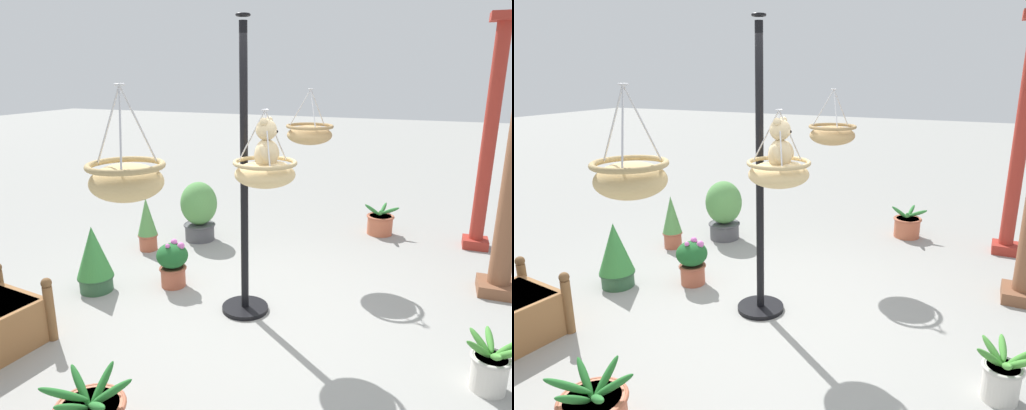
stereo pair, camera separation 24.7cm
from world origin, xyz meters
The scene contains 13 objects.
ground_plane centered at (0.00, 0.00, 0.00)m, with size 40.00×40.00×0.00m, color gray.
display_pole_central centered at (-0.17, -0.12, 0.85)m, with size 0.44×0.44×2.65m.
hanging_basket_with_teddy centered at (-0.02, 0.13, 1.39)m, with size 0.53×0.53×0.64m.
teddy_bear centered at (-0.02, 0.15, 1.59)m, with size 0.31×0.27×0.45m.
hanging_basket_left_high centered at (-1.60, 0.08, 1.52)m, with size 0.54×0.54×0.62m.
hanging_basket_right_low centered at (1.34, -0.23, 1.59)m, with size 0.46×0.46×0.67m.
greenhouse_pillar_right centered at (-2.79, 2.02, 1.38)m, with size 0.32×0.32×2.86m.
potted_plant_fern_front centered at (-0.38, -1.03, 0.26)m, with size 0.33×0.33×0.52m.
potted_plant_tall_leafy centered at (-1.17, -1.88, 0.34)m, with size 0.26×0.26×0.69m.
potted_plant_small_succulent centered at (0.01, -1.73, 0.35)m, with size 0.37×0.37×0.70m.
potted_plant_conical_shrub centered at (0.28, 1.94, 0.18)m, with size 0.45×0.40×0.42m.
potted_plant_trailing_ivy centered at (-1.75, -1.45, 0.42)m, with size 0.49×0.49×0.80m.
potted_plant_broad_leaf centered at (-2.87, 0.80, 0.17)m, with size 0.49×0.49×0.43m.
Camera 2 is at (3.45, 1.66, 2.19)m, focal length 32.78 mm.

